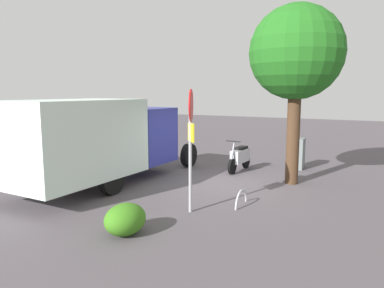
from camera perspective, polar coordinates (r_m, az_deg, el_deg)
The scene contains 8 objects.
ground_plane at distance 11.85m, azimuth 4.56°, elevation -6.00°, with size 60.00×60.00×0.00m, color #524B50.
box_truck_near at distance 11.47m, azimuth -14.25°, elevation 1.07°, with size 7.29×2.24×2.69m.
motorcycle at distance 13.48m, azimuth 7.56°, elevation -2.04°, with size 1.81×0.55×1.20m.
stop_sign at distance 8.55m, azimuth -0.21°, elevation 2.01°, with size 0.71×0.33×2.98m.
street_tree at distance 11.79m, azimuth 16.13°, elevation 13.48°, with size 2.88×2.88×5.55m.
utility_cabinet at distance 14.31m, azimuth 16.28°, elevation -1.45°, with size 0.63×0.47×1.16m, color slate.
bike_rack_hoop at distance 9.55m, azimuth 7.73°, elevation -9.58°, with size 0.85×0.85×0.05m, color #B7B7BC.
shrub_near_sign at distance 7.67m, azimuth -10.49°, elevation -11.58°, with size 0.95×0.78×0.65m, color #3A7A1C.
Camera 1 is at (10.50, 4.67, 2.91)m, focal length 33.83 mm.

